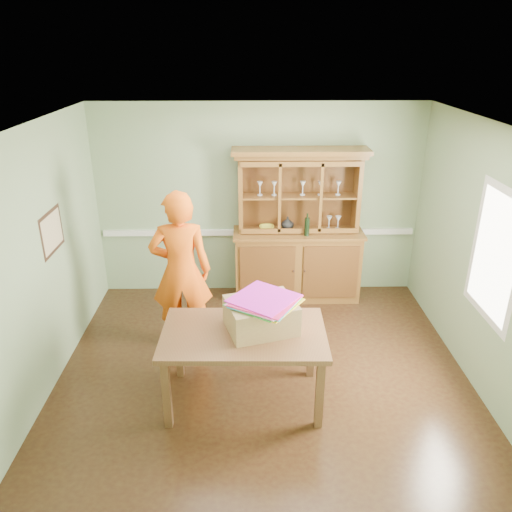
{
  "coord_description": "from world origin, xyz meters",
  "views": [
    {
      "loc": [
        -0.16,
        -4.69,
        3.41
      ],
      "look_at": [
        -0.07,
        0.4,
        1.21
      ],
      "focal_mm": 35.0,
      "sensor_mm": 36.0,
      "label": 1
    }
  ],
  "objects_px": {
    "dining_table": "(244,340)",
    "cardboard_box": "(261,315)",
    "china_hutch": "(297,248)",
    "person": "(181,271)"
  },
  "relations": [
    {
      "from": "china_hutch",
      "to": "dining_table",
      "type": "bearing_deg",
      "value": -108.04
    },
    {
      "from": "dining_table",
      "to": "cardboard_box",
      "type": "relative_size",
      "value": 2.53
    },
    {
      "from": "cardboard_box",
      "to": "person",
      "type": "relative_size",
      "value": 0.33
    },
    {
      "from": "cardboard_box",
      "to": "china_hutch",
      "type": "bearing_deg",
      "value": 75.55
    },
    {
      "from": "china_hutch",
      "to": "person",
      "type": "bearing_deg",
      "value": -140.03
    },
    {
      "from": "china_hutch",
      "to": "dining_table",
      "type": "relative_size",
      "value": 1.31
    },
    {
      "from": "cardboard_box",
      "to": "dining_table",
      "type": "bearing_deg",
      "value": -160.94
    },
    {
      "from": "china_hutch",
      "to": "cardboard_box",
      "type": "distance_m",
      "value": 2.31
    },
    {
      "from": "cardboard_box",
      "to": "person",
      "type": "bearing_deg",
      "value": 132.04
    },
    {
      "from": "dining_table",
      "to": "person",
      "type": "height_order",
      "value": "person"
    }
  ]
}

